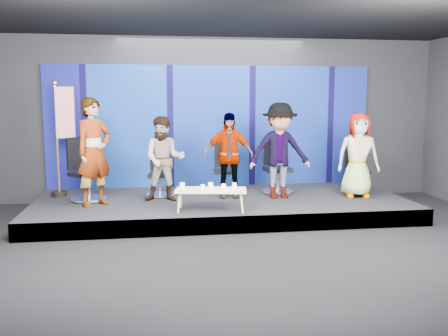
{
  "coord_description": "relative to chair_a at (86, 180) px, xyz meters",
  "views": [
    {
      "loc": [
        -1.32,
        -6.8,
        2.2
      ],
      "look_at": [
        0.04,
        2.4,
        0.9
      ],
      "focal_mm": 40.0,
      "sensor_mm": 36.0,
      "label": 1
    }
  ],
  "objects": [
    {
      "name": "chair_a",
      "position": [
        0.0,
        0.0,
        0.0
      ],
      "size": [
        0.95,
        0.95,
        1.19
      ],
      "rotation": [
        0.0,
        0.0,
        0.77
      ],
      "color": "silver",
      "rests_on": "riser"
    },
    {
      "name": "mug_b",
      "position": [
        2.07,
        -1.18,
        0.02
      ],
      "size": [
        0.07,
        0.07,
        0.08
      ],
      "primitive_type": "cylinder",
      "color": "white",
      "rests_on": "coffee_table"
    },
    {
      "name": "room_walls",
      "position": [
        2.53,
        -2.66,
        1.74
      ],
      "size": [
        10.02,
        8.02,
        3.51
      ],
      "color": "black",
      "rests_on": "ground"
    },
    {
      "name": "backdrop",
      "position": [
        2.53,
        1.29,
        0.91
      ],
      "size": [
        7.0,
        0.08,
        2.6
      ],
      "primitive_type": "cube",
      "color": "#0C0752",
      "rests_on": "riser"
    },
    {
      "name": "mug_d",
      "position": [
        2.42,
        -1.23,
        0.03
      ],
      "size": [
        0.08,
        0.08,
        0.09
      ],
      "primitive_type": "cylinder",
      "color": "white",
      "rests_on": "coffee_table"
    },
    {
      "name": "chair_b",
      "position": [
        1.37,
        0.24,
        -0.07
      ],
      "size": [
        0.6,
        0.6,
        0.97
      ],
      "rotation": [
        0.0,
        0.0,
        -0.11
      ],
      "color": "silver",
      "rests_on": "riser"
    },
    {
      "name": "mug_c",
      "position": [
        2.21,
        -1.1,
        0.03
      ],
      "size": [
        0.09,
        0.09,
        0.1
      ],
      "primitive_type": "cylinder",
      "color": "white",
      "rests_on": "coffee_table"
    },
    {
      "name": "chair_d",
      "position": [
        3.73,
        0.25,
        -0.02
      ],
      "size": [
        0.64,
        0.64,
        1.13
      ],
      "rotation": [
        0.0,
        0.0,
        0.01
      ],
      "color": "silver",
      "rests_on": "riser"
    },
    {
      "name": "chair_e",
      "position": [
        5.34,
        0.08,
        -0.06
      ],
      "size": [
        0.65,
        0.65,
        1.01
      ],
      "rotation": [
        0.0,
        0.0,
        -0.17
      ],
      "color": "silver",
      "rests_on": "riser"
    },
    {
      "name": "riser",
      "position": [
        2.53,
        -0.16,
        -0.54
      ],
      "size": [
        7.0,
        3.0,
        0.3
      ],
      "primitive_type": "cube",
      "color": "black",
      "rests_on": "ground"
    },
    {
      "name": "coffee_table",
      "position": [
        2.21,
        -1.16,
        -0.05
      ],
      "size": [
        1.27,
        0.7,
        0.37
      ],
      "rotation": [
        0.0,
        0.0,
        -0.17
      ],
      "color": "tan",
      "rests_on": "riser"
    },
    {
      "name": "panelist_a",
      "position": [
        0.21,
        -0.46,
        0.57
      ],
      "size": [
        0.82,
        0.82,
        1.92
      ],
      "primitive_type": "imported",
      "rotation": [
        0.0,
        0.0,
        0.77
      ],
      "color": "black",
      "rests_on": "riser"
    },
    {
      "name": "flag_stand",
      "position": [
        -0.47,
        0.47,
        0.8
      ],
      "size": [
        0.51,
        0.3,
        2.24
      ],
      "rotation": [
        0.0,
        0.0,
        -0.15
      ],
      "color": "black",
      "rests_on": "riser"
    },
    {
      "name": "panelist_b",
      "position": [
        1.45,
        -0.25,
        0.4
      ],
      "size": [
        0.83,
        0.67,
        1.58
      ],
      "primitive_type": "imported",
      "rotation": [
        0.0,
        0.0,
        -0.11
      ],
      "color": "black",
      "rests_on": "riser"
    },
    {
      "name": "mug_a",
      "position": [
        1.73,
        -1.03,
        0.03
      ],
      "size": [
        0.09,
        0.09,
        0.1
      ],
      "primitive_type": "cylinder",
      "color": "white",
      "rests_on": "coffee_table"
    },
    {
      "name": "chair_c",
      "position": [
        2.69,
        0.45,
        -0.06
      ],
      "size": [
        0.63,
        0.63,
        1.01
      ],
      "rotation": [
        0.0,
        0.0,
        -0.11
      ],
      "color": "silver",
      "rests_on": "riser"
    },
    {
      "name": "ground",
      "position": [
        2.53,
        -2.66,
        -0.69
      ],
      "size": [
        10.0,
        10.0,
        0.0
      ],
      "primitive_type": "plane",
      "color": "black",
      "rests_on": "ground"
    },
    {
      "name": "panelist_d",
      "position": [
        3.64,
        -0.25,
        0.52
      ],
      "size": [
        1.18,
        0.69,
        1.82
      ],
      "primitive_type": "imported",
      "rotation": [
        0.0,
        0.0,
        0.01
      ],
      "color": "black",
      "rests_on": "riser"
    },
    {
      "name": "panelist_c",
      "position": [
        2.68,
        -0.05,
        0.43
      ],
      "size": [
        1.0,
        0.5,
        1.63
      ],
      "primitive_type": "imported",
      "rotation": [
        0.0,
        0.0,
        -0.11
      ],
      "color": "black",
      "rests_on": "riser"
    },
    {
      "name": "panelist_e",
      "position": [
        5.17,
        -0.39,
        0.43
      ],
      "size": [
        0.87,
        0.64,
        1.63
      ],
      "primitive_type": "imported",
      "rotation": [
        0.0,
        0.0,
        -0.17
      ],
      "color": "black",
      "rests_on": "riser"
    },
    {
      "name": "mug_e",
      "position": [
        2.62,
        -1.13,
        0.03
      ],
      "size": [
        0.08,
        0.08,
        0.09
      ],
      "primitive_type": "cylinder",
      "color": "white",
      "rests_on": "coffee_table"
    }
  ]
}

